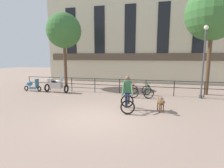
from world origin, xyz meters
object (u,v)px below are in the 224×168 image
Objects in this scene: parked_bicycle_near_lamp at (133,91)px; parked_bicycle_mid_left at (148,91)px; parked_scooter at (32,85)px; cyclist_with_bike at (127,95)px; parked_motorcycle at (56,85)px; street_lamp at (204,58)px; dog at (161,102)px.

parked_bicycle_near_lamp and parked_bicycle_mid_left have the same top height.
parked_bicycle_near_lamp is at bearing -87.07° from parked_scooter.
parked_bicycle_mid_left is at bearing 172.10° from parked_bicycle_near_lamp.
cyclist_with_bike is at bearing 64.72° from parked_bicycle_mid_left.
parked_motorcycle is at bearing -8.68° from parked_bicycle_mid_left.
cyclist_with_bike is at bearing -140.54° from street_lamp.
parked_bicycle_near_lamp is 0.92× the size of parked_scooter.
dog is 3.17m from parked_bicycle_mid_left.
dog is 4.79m from street_lamp.
dog is 9.95m from parked_scooter.
parked_motorcycle is 6.67m from parked_bicycle_mid_left.
cyclist_with_bike is at bearing 170.08° from dog.
parked_bicycle_mid_left is at bearing 91.09° from dog.
parked_motorcycle reaches higher than parked_bicycle_near_lamp.
dog is 0.82× the size of parked_bicycle_mid_left.
parked_bicycle_mid_left is (0.90, 3.14, -0.41)m from cyclist_with_bike.
parked_bicycle_near_lamp is at bearing 81.41° from cyclist_with_bike.
parked_scooter reaches higher than dog.
street_lamp reaches higher than dog.
dog is 0.22× the size of street_lamp.
dog is 0.57× the size of parked_motorcycle.
parked_bicycle_mid_left is 0.93× the size of parked_scooter.
cyclist_with_bike is 0.38× the size of street_lamp.
cyclist_with_bike is 1.43× the size of parked_bicycle_near_lamp.
parked_bicycle_near_lamp is (-1.67, 3.08, -0.12)m from dog.
parked_motorcycle is 2.09m from parked_scooter.
cyclist_with_bike is 3.17m from parked_bicycle_near_lamp.
parked_motorcycle is 1.34× the size of parked_scooter.
parked_bicycle_mid_left is at bearing -87.11° from parked_scooter.
street_lamp reaches higher than parked_bicycle_near_lamp.
parked_motorcycle is 1.45× the size of parked_bicycle_mid_left.
street_lamp is (4.29, 0.36, 2.18)m from parked_bicycle_near_lamp.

